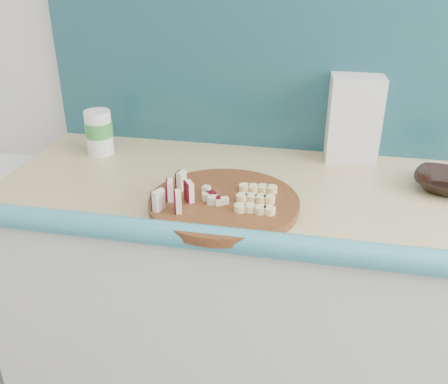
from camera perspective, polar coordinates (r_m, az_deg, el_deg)
kitchen_counter at (r=1.63m, az=17.57°, el=-14.89°), size 2.20×0.63×0.91m
backsplash at (r=1.57m, az=20.33°, el=12.37°), size 2.20×0.02×0.50m
cutting_board at (r=1.24m, az=-0.00°, el=-1.31°), size 0.40×0.40×0.02m
apple_wedges at (r=1.22m, az=-5.61°, el=-0.07°), size 0.08×0.15×0.05m
apple_chunks at (r=1.24m, az=-1.08°, el=-0.39°), size 0.06×0.07×0.02m
banana_slices at (r=1.23m, az=3.74°, el=-0.70°), size 0.10×0.15×0.02m
brown_bowl at (r=1.45m, az=24.10°, el=0.94°), size 0.21×0.21×0.04m
flour_bag at (r=1.54m, az=14.61°, el=8.09°), size 0.16×0.12×0.26m
canister at (r=1.60m, az=-14.09°, el=6.72°), size 0.08×0.08×0.14m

